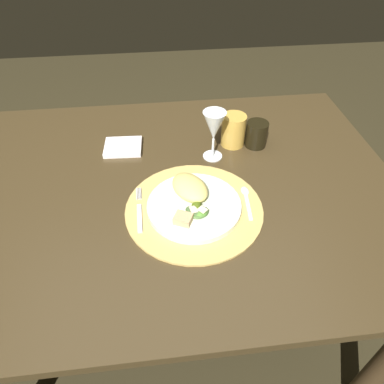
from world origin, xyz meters
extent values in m
plane|color=#2D2716|center=(0.00, 0.00, 0.00)|extent=(6.00, 6.00, 0.00)
cube|color=#3B2E19|center=(0.00, 0.00, 0.74)|extent=(1.37, 1.00, 0.03)
cylinder|color=#3A2A14|center=(-0.61, 0.42, 0.36)|extent=(0.07, 0.07, 0.73)
cylinder|color=#372B19|center=(0.61, 0.42, 0.36)|extent=(0.07, 0.07, 0.73)
cylinder|color=tan|center=(0.06, -0.11, 0.76)|extent=(0.38, 0.38, 0.01)
cylinder|color=silver|center=(0.06, -0.11, 0.77)|extent=(0.26, 0.26, 0.02)
ellipsoid|color=#E1CD6B|center=(0.05, -0.07, 0.80)|extent=(0.13, 0.15, 0.04)
ellipsoid|color=#425B30|center=(0.05, -0.15, 0.79)|extent=(0.05, 0.05, 0.02)
ellipsoid|color=#476730|center=(0.07, -0.15, 0.78)|extent=(0.07, 0.06, 0.01)
ellipsoid|color=#4C7C2D|center=(0.07, -0.15, 0.79)|extent=(0.05, 0.04, 0.02)
ellipsoid|color=#455914|center=(0.06, -0.13, 0.79)|extent=(0.04, 0.06, 0.02)
cube|color=beige|center=(0.07, -0.15, 0.80)|extent=(0.03, 0.03, 0.01)
cube|color=beige|center=(0.05, -0.15, 0.80)|extent=(0.02, 0.03, 0.01)
cube|color=tan|center=(0.02, -0.17, 0.79)|extent=(0.06, 0.05, 0.02)
cube|color=silver|center=(-0.09, -0.13, 0.76)|extent=(0.01, 0.10, 0.00)
cube|color=silver|center=(-0.10, -0.04, 0.76)|extent=(0.00, 0.05, 0.00)
cube|color=silver|center=(-0.10, -0.04, 0.76)|extent=(0.00, 0.05, 0.00)
cube|color=silver|center=(-0.09, -0.04, 0.76)|extent=(0.00, 0.05, 0.00)
cube|color=silver|center=(-0.09, -0.04, 0.76)|extent=(0.00, 0.05, 0.00)
cube|color=silver|center=(0.20, -0.12, 0.76)|extent=(0.02, 0.10, 0.00)
ellipsoid|color=silver|center=(0.21, -0.06, 0.76)|extent=(0.02, 0.04, 0.01)
cube|color=white|center=(-0.14, 0.20, 0.76)|extent=(0.13, 0.11, 0.01)
cylinder|color=silver|center=(0.14, 0.12, 0.76)|extent=(0.06, 0.06, 0.00)
cylinder|color=silver|center=(0.14, 0.12, 0.79)|extent=(0.01, 0.01, 0.06)
cone|color=silver|center=(0.14, 0.12, 0.87)|extent=(0.07, 0.07, 0.09)
cylinder|color=gold|center=(0.22, 0.18, 0.81)|extent=(0.08, 0.08, 0.11)
cylinder|color=black|center=(0.30, 0.17, 0.80)|extent=(0.07, 0.07, 0.09)
camera|label=1|loc=(-0.03, -0.77, 1.44)|focal=32.59mm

